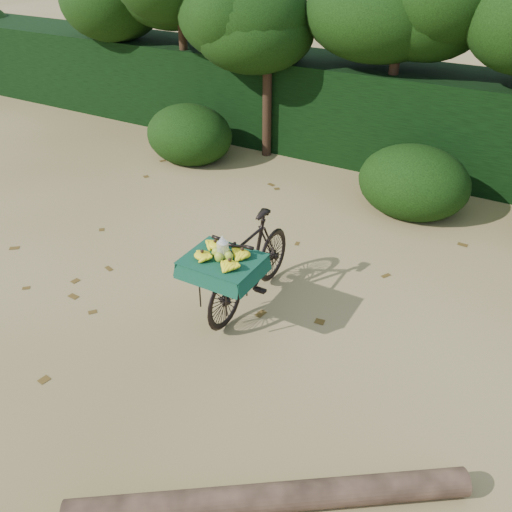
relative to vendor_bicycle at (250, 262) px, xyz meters
The scene contains 7 objects.
ground 1.11m from the vendor_bicycle, 125.00° to the right, with size 80.00×80.00×0.00m, color tan.
vendor_bicycle is the anchor object (origin of this frame).
fallen_log 2.87m from the vendor_bicycle, 55.30° to the right, with size 0.24×0.24×3.28m, color brown.
hedge_backdrop 5.56m from the vendor_bicycle, 95.61° to the left, with size 26.00×1.80×1.80m, color black.
tree_row 5.08m from the vendor_bicycle, 104.16° to the left, with size 14.50×2.00×4.00m, color black, non-canonical shape.
bush_clumps 3.53m from the vendor_bicycle, 90.69° to the left, with size 8.80×1.70×0.90m, color black, non-canonical shape.
leaf_litter 0.80m from the vendor_bicycle, 167.07° to the right, with size 7.00×7.30×0.01m, color #4F3915, non-canonical shape.
Camera 1 is at (3.44, -3.93, 4.09)m, focal length 38.00 mm.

